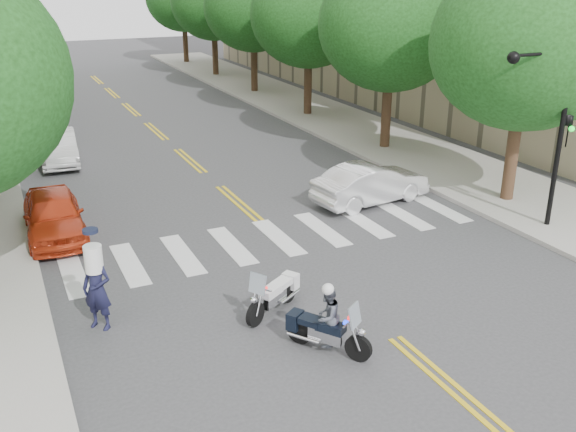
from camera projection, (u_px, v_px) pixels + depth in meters
ground at (395, 338)px, 14.61m from camera, size 140.00×140.00×0.00m
sidewalk_right at (318, 113)px, 36.92m from camera, size 5.00×60.00×0.15m
tree_r_0 at (526, 44)px, 21.15m from camera, size 6.40×6.40×8.45m
tree_r_1 at (391, 25)px, 27.91m from camera, size 6.40×6.40×8.45m
tree_r_2 at (309, 14)px, 34.67m from camera, size 6.40×6.40×8.45m
tree_r_3 at (253, 7)px, 41.43m from camera, size 6.40×6.40×8.45m
tree_r_4 at (213, 1)px, 48.20m from camera, size 6.40×6.40×8.45m
traffic_signal_pole at (552, 116)px, 19.27m from camera, size 2.82×0.42×6.00m
motorcycle_police at (325, 321)px, 13.91m from camera, size 1.35×1.79×1.65m
motorcycle_parked at (276, 294)px, 15.67m from camera, size 1.80×1.27×1.30m
officer_standing at (97, 289)px, 14.71m from camera, size 0.86×0.86×2.01m
convertible at (371, 184)px, 22.83m from camera, size 4.54×2.13×1.44m
parked_car_a at (54, 215)px, 19.90m from camera, size 1.85×4.35×1.47m
parked_car_b at (58, 147)px, 27.53m from camera, size 1.73×4.30×1.39m
parked_car_c at (45, 123)px, 32.21m from camera, size 2.23×4.47×1.22m
parked_car_d at (15, 105)px, 35.96m from camera, size 2.14×4.97×1.43m
parked_car_e at (13, 99)px, 37.69m from camera, size 1.85×4.18×1.40m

